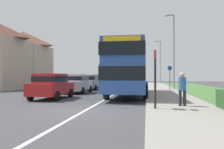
{
  "coord_description": "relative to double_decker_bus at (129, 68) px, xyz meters",
  "views": [
    {
      "loc": [
        2.64,
        -9.11,
        1.49
      ],
      "look_at": [
        0.53,
        4.34,
        1.6
      ],
      "focal_mm": 35.5,
      "sensor_mm": 36.0,
      "label": 1
    }
  ],
  "objects": [
    {
      "name": "ground_plane",
      "position": [
        -1.33,
        -7.89,
        -2.14
      ],
      "size": [
        120.0,
        120.0,
        0.0
      ],
      "primitive_type": "plane",
      "color": "#424247"
    },
    {
      "name": "lane_marking_centre",
      "position": [
        -1.33,
        0.11,
        -2.14
      ],
      "size": [
        0.14,
        60.0,
        0.01
      ],
      "primitive_type": "cube",
      "color": "silver",
      "rests_on": "ground_plane"
    },
    {
      "name": "pavement_near_side",
      "position": [
        2.87,
        -1.89,
        -2.08
      ],
      "size": [
        3.2,
        68.0,
        0.12
      ],
      "primitive_type": "cube",
      "color": "gray",
      "rests_on": "ground_plane"
    },
    {
      "name": "double_decker_bus",
      "position": [
        0.0,
        0.0,
        0.0
      ],
      "size": [
        2.8,
        10.71,
        3.7
      ],
      "color": "#284C93",
      "rests_on": "ground_plane"
    },
    {
      "name": "parked_car_red",
      "position": [
        -4.88,
        -3.24,
        -1.23
      ],
      "size": [
        1.9,
        3.95,
        1.66
      ],
      "color": "#B21E1E",
      "rests_on": "ground_plane"
    },
    {
      "name": "parked_car_silver",
      "position": [
        -4.79,
        1.78,
        -1.23
      ],
      "size": [
        1.99,
        4.11,
        1.66
      ],
      "color": "#B7B7BC",
      "rests_on": "ground_plane"
    },
    {
      "name": "parked_car_grey",
      "position": [
        -4.84,
        6.77,
        -1.24
      ],
      "size": [
        1.94,
        4.19,
        1.63
      ],
      "color": "slate",
      "rests_on": "ground_plane"
    },
    {
      "name": "parked_car_black",
      "position": [
        -4.86,
        11.79,
        -1.21
      ],
      "size": [
        1.91,
        4.13,
        1.7
      ],
      "color": "black",
      "rests_on": "ground_plane"
    },
    {
      "name": "pedestrian_at_stop",
      "position": [
        2.95,
        -6.4,
        -1.17
      ],
      "size": [
        0.34,
        0.34,
        1.67
      ],
      "color": "#23232D",
      "rests_on": "ground_plane"
    },
    {
      "name": "bus_stop_sign",
      "position": [
        1.67,
        -7.42,
        -0.6
      ],
      "size": [
        0.09,
        0.52,
        2.6
      ],
      "color": "black",
      "rests_on": "ground_plane"
    },
    {
      "name": "cycle_route_sign",
      "position": [
        3.57,
        5.43,
        -0.71
      ],
      "size": [
        0.44,
        0.08,
        2.52
      ],
      "color": "slate",
      "rests_on": "ground_plane"
    },
    {
      "name": "street_lamp_near",
      "position": [
        4.08,
        -8.43,
        1.84
      ],
      "size": [
        1.14,
        0.2,
        6.89
      ],
      "color": "slate",
      "rests_on": "ground_plane"
    },
    {
      "name": "street_lamp_mid",
      "position": [
        4.11,
        7.43,
        2.47
      ],
      "size": [
        1.14,
        0.2,
        8.11
      ],
      "color": "slate",
      "rests_on": "ground_plane"
    },
    {
      "name": "street_lamp_far",
      "position": [
        3.78,
        25.86,
        2.52
      ],
      "size": [
        1.14,
        0.2,
        8.21
      ],
      "color": "slate",
      "rests_on": "ground_plane"
    },
    {
      "name": "house_terrace_far_side",
      "position": [
        -15.88,
        8.74,
        1.75
      ],
      "size": [
        6.41,
        12.06,
        7.79
      ],
      "color": "tan",
      "rests_on": "ground_plane"
    }
  ]
}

